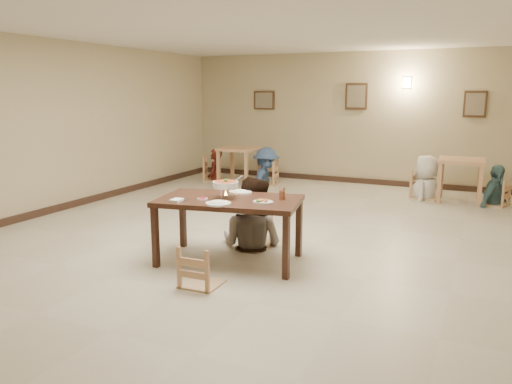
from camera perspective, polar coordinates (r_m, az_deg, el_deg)
The scene contains 31 objects.
floor at distance 7.40m, azimuth 0.79°, elevation -5.06°, with size 10.00×10.00×0.00m, color beige.
ceiling at distance 7.16m, azimuth 0.86°, elevation 18.64°, with size 10.00×10.00×0.00m, color silver.
wall_back at distance 11.86m, azimuth 10.87°, elevation 8.26°, with size 10.00×10.00×0.00m, color tan.
wall_left at distance 9.49m, azimuth -21.97°, elevation 6.95°, with size 10.00×10.00×0.00m, color tan.
baseboard_back at distance 11.99m, azimuth 10.58°, elevation 1.37°, with size 8.00×0.06×0.12m, color #332118.
baseboard_left at distance 9.66m, azimuth -21.22°, elevation -1.58°, with size 0.06×10.00×0.12m, color #332118.
picture_a at distance 12.53m, azimuth 0.93°, elevation 10.44°, with size 0.55×0.04×0.45m.
picture_b at distance 11.78m, azimuth 11.39°, elevation 10.66°, with size 0.50×0.04×0.60m.
picture_c at distance 11.44m, azimuth 23.76°, elevation 9.17°, with size 0.45×0.04×0.55m.
wall_sconce at distance 11.57m, azimuth 16.86°, elevation 11.88°, with size 0.16×0.05×0.22m, color #FFD88C.
main_table at distance 6.14m, azimuth -3.08°, elevation -1.48°, with size 1.87×1.26×0.81m.
chair_far at distance 6.89m, azimuth -0.11°, elevation -2.26°, with size 0.44×0.44×0.94m.
chair_near at distance 5.48m, azimuth -6.27°, elevation -6.23°, with size 0.41×0.41×0.88m.
main_diner at distance 6.73m, azimuth -0.50°, elevation 1.73°, with size 0.94×0.73×1.93m, color gray.
curry_warmer at distance 6.13m, azimuth -3.49°, elevation 0.85°, with size 0.35×0.32×0.29m.
rice_plate_far at distance 6.44m, azimuth -1.80°, elevation -0.00°, with size 0.32×0.32×0.07m.
rice_plate_near at distance 5.80m, azimuth -4.34°, elevation -1.29°, with size 0.30×0.30×0.07m.
fried_plate at distance 5.86m, azimuth 0.80°, elevation -1.09°, with size 0.25×0.25×0.05m.
chili_dish at distance 6.07m, azimuth -6.14°, elevation -0.78°, with size 0.12×0.12×0.03m.
napkin_cutlery at distance 6.02m, azimuth -9.01°, elevation -0.94°, with size 0.15×0.24×0.03m.
drink_glass at distance 6.05m, azimuth 3.01°, elevation -0.21°, with size 0.08×0.08×0.15m.
bg_table_left at distance 11.68m, azimuth -1.96°, elevation 4.42°, with size 0.84×0.84×0.83m.
bg_table_right at distance 10.41m, azimuth 22.40°, elevation 2.74°, with size 0.86×0.86×0.83m.
bg_chair_ll at distance 12.04m, azimuth -4.74°, elevation 3.90°, with size 0.51×0.51×1.09m.
bg_chair_lr at distance 11.47m, azimuth 1.17°, elevation 3.46°, with size 0.49×0.49×1.05m.
bg_chair_rl at distance 10.51m, azimuth 18.94°, elevation 2.24°, with size 0.51×0.51×1.09m.
bg_chair_rr at distance 10.38m, azimuth 25.75°, elevation 1.22°, with size 0.44×0.44×0.95m.
bg_diner_a at distance 12.02m, azimuth -4.76°, elevation 4.95°, with size 0.56×0.37×1.53m, color #581A13.
bg_diner_b at distance 11.43m, azimuth 1.18°, elevation 5.12°, with size 1.11×0.64×1.71m, color #425D89.
bg_diner_c at distance 10.47m, azimuth 19.05°, elevation 3.99°, with size 0.85×0.55×1.73m, color silver.
bg_diner_d at distance 10.34m, azimuth 25.89°, elevation 2.84°, with size 0.90×0.37×1.53m, color slate.
Camera 1 is at (2.91, -6.48, 2.08)m, focal length 35.00 mm.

